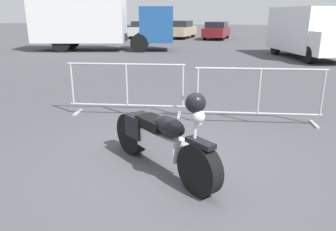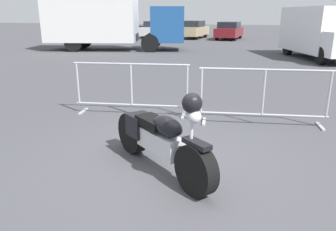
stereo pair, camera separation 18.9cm
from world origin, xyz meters
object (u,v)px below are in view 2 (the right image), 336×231
(box_truck, at_px, (108,21))
(delivery_van, at_px, (321,31))
(parked_car_tan, at_px, (193,29))
(crowd_barrier_near, at_px, (131,88))
(parked_car_black, at_px, (126,29))
(crowd_barrier_far, at_px, (263,96))
(parked_car_white, at_px, (157,29))
(parked_car_maroon, at_px, (229,30))
(motorcycle, at_px, (160,138))

(box_truck, bearing_deg, delivery_van, -17.44)
(box_truck, relative_size, parked_car_tan, 1.83)
(crowd_barrier_near, relative_size, parked_car_tan, 0.54)
(crowd_barrier_near, relative_size, parked_car_black, 0.56)
(crowd_barrier_far, distance_m, box_truck, 14.28)
(crowd_barrier_near, distance_m, delivery_van, 11.77)
(crowd_barrier_near, relative_size, crowd_barrier_far, 1.00)
(crowd_barrier_far, distance_m, parked_car_tan, 22.56)
(parked_car_white, height_order, parked_car_maroon, parked_car_white)
(parked_car_black, xyz_separation_m, parked_car_maroon, (9.17, -0.59, -0.00))
(parked_car_black, distance_m, parked_car_white, 3.09)
(box_truck, height_order, parked_car_tan, box_truck)
(motorcycle, height_order, crowd_barrier_near, motorcycle)
(motorcycle, distance_m, parked_car_tan, 24.54)
(crowd_barrier_near, relative_size, parked_car_white, 0.56)
(parked_car_tan, bearing_deg, parked_car_white, 100.95)
(box_truck, xyz_separation_m, delivery_van, (11.02, -0.86, -0.39))
(crowd_barrier_far, height_order, parked_car_black, parked_car_black)
(crowd_barrier_far, relative_size, parked_car_maroon, 0.56)
(crowd_barrier_far, xyz_separation_m, box_truck, (-8.50, 11.43, 1.08))
(parked_car_black, height_order, parked_car_white, same)
(box_truck, bearing_deg, motorcycle, -75.34)
(crowd_barrier_far, xyz_separation_m, parked_car_white, (-8.70, 21.55, 0.15))
(crowd_barrier_far, relative_size, parked_car_tan, 0.54)
(parked_car_maroon, bearing_deg, delivery_van, -149.25)
(crowd_barrier_near, height_order, box_truck, box_truck)
(box_truck, distance_m, parked_car_maroon, 11.65)
(crowd_barrier_near, bearing_deg, parked_car_white, 105.78)
(parked_car_black, bearing_deg, parked_car_tan, -86.05)
(parked_car_maroon, bearing_deg, parked_car_tan, 87.73)
(box_truck, height_order, delivery_van, box_truck)
(parked_car_black, distance_m, parked_car_maroon, 9.19)
(box_truck, xyz_separation_m, parked_car_tan, (2.86, 10.42, -0.91))
(parked_car_black, relative_size, parked_car_tan, 0.97)
(delivery_van, bearing_deg, crowd_barrier_near, -45.57)
(motorcycle, xyz_separation_m, parked_car_white, (-7.40, 23.87, 0.25))
(parked_car_black, bearing_deg, crowd_barrier_far, -146.35)
(crowd_barrier_far, distance_m, parked_car_maroon, 21.58)
(box_truck, distance_m, delivery_van, 11.06)
(crowd_barrier_far, relative_size, box_truck, 0.30)
(delivery_van, bearing_deg, crowd_barrier_far, -33.07)
(delivery_van, distance_m, parked_car_black, 18.31)
(parked_car_white, bearing_deg, crowd_barrier_near, -158.68)
(parked_car_white, xyz_separation_m, parked_car_tan, (3.06, 0.29, 0.02))
(motorcycle, xyz_separation_m, box_truck, (-7.19, 13.74, 1.18))
(parked_car_maroon, bearing_deg, parked_car_black, 91.86)
(box_truck, bearing_deg, crowd_barrier_far, -66.33)
(crowd_barrier_near, relative_size, box_truck, 0.30)
(delivery_van, relative_size, parked_car_maroon, 1.27)
(parked_car_tan, xyz_separation_m, parked_car_maroon, (3.06, -0.42, -0.03))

